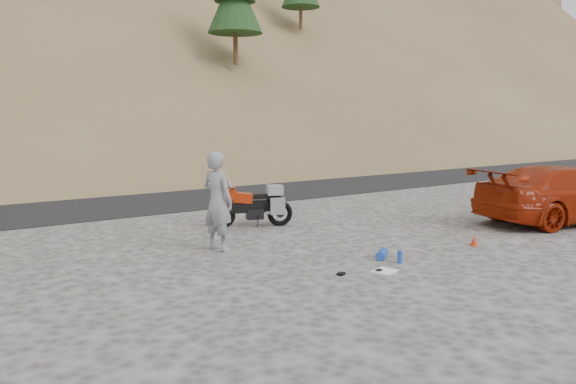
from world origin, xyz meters
The scene contains 12 objects.
ground centered at (0.00, 0.00, 0.00)m, with size 140.00×140.00×0.00m, color #44413F.
road centered at (0.00, 9.00, 0.00)m, with size 120.00×7.00×0.05m, color black.
motorcycle centered at (1.42, 2.64, 0.50)m, with size 1.88×0.96×1.17m.
man centered at (-0.44, 1.02, 0.00)m, with size 0.71×0.46×1.94m, color gray.
red_car centered at (8.02, -1.24, 0.00)m, with size 1.97×4.84×1.40m, color maroon.
gear_white_cloth centered at (1.13, -1.94, 0.01)m, with size 0.40×0.35×0.01m, color white.
gear_blue_mat centered at (1.71, -1.29, 0.08)m, with size 0.17×0.17×0.42m, color #1B40A3.
gear_bottle centered at (1.73, -1.72, 0.12)m, with size 0.09×0.09×0.24m, color #1B40A3.
gear_funnel centered at (3.96, -1.62, 0.10)m, with size 0.16×0.16×0.20m, color #B8260C.
gear_glove_a centered at (0.39, -1.69, 0.02)m, with size 0.14×0.10×0.04m, color black.
gear_glove_b centered at (1.05, -1.89, 0.02)m, with size 0.10×0.08×0.03m, color black.
gear_blue_cloth centered at (1.12, -2.02, 0.01)m, with size 0.28×0.20×0.01m, color #90C5E0.
Camera 1 is at (-5.48, -8.54, 2.58)m, focal length 35.00 mm.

